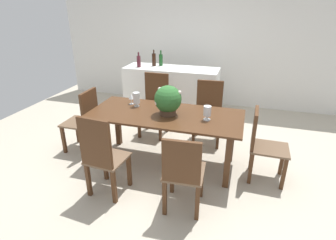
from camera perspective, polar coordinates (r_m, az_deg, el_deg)
The scene contains 17 objects.
ground_plane at distance 3.99m, azimuth -0.14°, elevation -8.16°, with size 7.04×7.04×0.00m, color #BCB29E.
back_wall at distance 5.98m, azimuth 7.33°, elevation 15.76°, with size 6.40×0.10×2.60m, color white.
dining_table at distance 3.61m, azimuth -0.59°, elevation -0.15°, with size 2.03×0.90×0.75m.
chair_near_left at distance 3.10m, azimuth -13.85°, elevation -7.08°, with size 0.45×0.45×1.02m.
chair_far_right at distance 4.37m, azimuth 8.55°, elevation 2.36°, with size 0.48×0.49×0.97m.
chair_near_right at distance 2.82m, azimuth 3.18°, elevation -10.82°, with size 0.45×0.48×0.92m.
chair_head_end at distance 4.17m, azimuth -17.21°, elevation 0.34°, with size 0.45×0.43×0.96m.
chair_foot_end at distance 3.55m, azimuth 19.24°, elevation -4.53°, with size 0.47×0.41×0.93m.
chair_far_left at distance 4.56m, azimuth -2.74°, elevation 3.88°, with size 0.45×0.44×1.03m.
flower_centerpiece at distance 3.47m, azimuth -0.01°, elevation 4.25°, with size 0.35×0.35×0.39m.
crystal_vase_left at distance 3.37m, azimuth 8.30°, elevation 1.76°, with size 0.10×0.10×0.18m.
crystal_vase_center_near at distance 3.81m, azimuth -6.70°, elevation 4.55°, with size 0.09×0.09×0.20m.
wine_glass at distance 3.91m, azimuth -7.80°, elevation 4.88°, with size 0.07×0.07×0.15m.
kitchen_counter at distance 5.31m, azimuth 0.68°, elevation 5.88°, with size 1.78×0.61×0.97m, color white.
wine_bottle_clear at distance 5.34m, azimuth -3.00°, elevation 12.67°, with size 0.07×0.07×0.31m.
wine_bottle_dark at distance 5.36m, azimuth -1.52°, elevation 12.66°, with size 0.07×0.07×0.29m.
wine_bottle_green at distance 5.27m, azimuth -6.21°, elevation 12.28°, with size 0.07×0.07×0.28m.
Camera 1 is at (0.98, -3.25, 2.11)m, focal length 28.83 mm.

